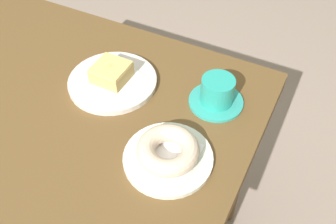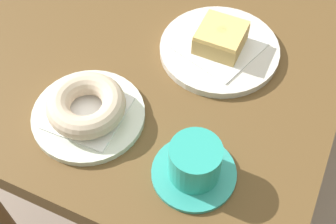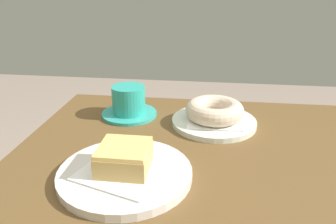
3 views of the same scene
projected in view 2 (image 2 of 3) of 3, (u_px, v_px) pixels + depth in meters
The scene contains 9 objects.
ground_plane at pixel (179, 145), 1.54m from camera, with size 6.00×6.00×0.00m, color gray.
table at pixel (184, 5), 1.04m from camera, with size 1.14×0.77×0.70m.
plate_glazed_square at pixel (219, 49), 0.84m from camera, with size 0.22×0.22×0.01m, color silver.
napkin_glazed_square at pixel (220, 46), 0.83m from camera, with size 0.13×0.13×0.00m, color white.
donut_glazed_square at pixel (221, 37), 0.81m from camera, with size 0.08×0.08×0.04m.
plate_sugar_ring at pixel (87, 114), 0.75m from camera, with size 0.19×0.19×0.01m, color silver.
napkin_sugar_ring at pixel (86, 112), 0.74m from camera, with size 0.12×0.12×0.00m, color white.
donut_sugar_ring at pixel (85, 104), 0.73m from camera, with size 0.13×0.13×0.04m, color beige.
coffee_cup at pixel (195, 164), 0.66m from camera, with size 0.13×0.13×0.07m.
Camera 2 is at (-0.75, -0.30, 1.32)m, focal length 47.61 mm.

